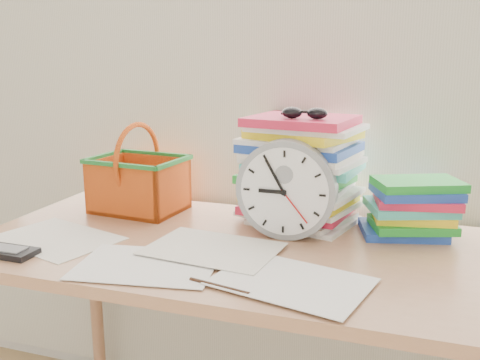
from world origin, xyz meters
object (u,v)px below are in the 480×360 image
(desk, at_px, (236,270))
(book_stack, at_px, (410,207))
(paper_stack, at_px, (301,171))
(basket, at_px, (138,168))
(calculator, at_px, (6,252))
(clock, at_px, (286,190))

(desk, bearing_deg, book_stack, 27.23)
(paper_stack, distance_m, basket, 0.51)
(book_stack, distance_m, calculator, 1.05)
(clock, height_order, calculator, clock)
(desk, relative_size, calculator, 9.12)
(paper_stack, bearing_deg, book_stack, -2.73)
(calculator, bearing_deg, desk, 27.05)
(desk, relative_size, basket, 5.13)
(desk, height_order, clock, clock)
(clock, height_order, basket, basket)
(book_stack, bearing_deg, basket, -178.42)
(paper_stack, relative_size, clock, 1.23)
(paper_stack, height_order, calculator, paper_stack)
(desk, height_order, basket, basket)
(desk, bearing_deg, calculator, -153.64)
(desk, xyz_separation_m, basket, (-0.39, 0.19, 0.21))
(paper_stack, xyz_separation_m, book_stack, (0.30, -0.01, -0.08))
(desk, relative_size, book_stack, 5.32)
(basket, bearing_deg, calculator, -99.81)
(book_stack, bearing_deg, clock, -157.84)
(clock, distance_m, book_stack, 0.34)
(basket, bearing_deg, clock, -6.36)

